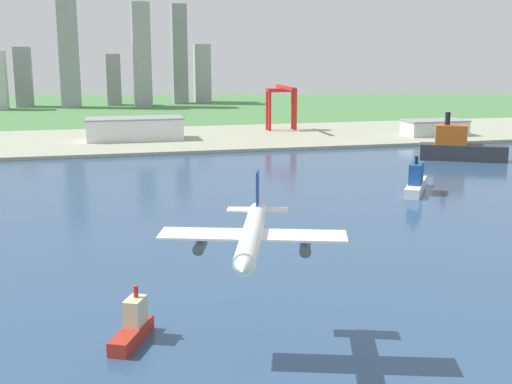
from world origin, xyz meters
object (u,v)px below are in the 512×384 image
(tugboat_small, at_px, (133,327))
(port_crane_red, at_px, (282,97))
(warehouse_main, at_px, (135,129))
(ferry_boat, at_px, (416,182))
(warehouse_annex, at_px, (435,127))
(airplane_landing, at_px, (252,236))
(container_barge, at_px, (460,147))

(tugboat_small, relative_size, port_crane_red, 0.39)
(warehouse_main, bearing_deg, ferry_boat, -58.97)
(warehouse_annex, bearing_deg, warehouse_main, 173.24)
(tugboat_small, relative_size, warehouse_annex, 0.39)
(tugboat_small, xyz_separation_m, port_crane_red, (142.25, 377.75, 25.51))
(ferry_boat, relative_size, port_crane_red, 0.76)
(airplane_landing, bearing_deg, port_crane_red, 73.58)
(container_barge, xyz_separation_m, port_crane_red, (-72.98, 155.34, 21.11))
(port_crane_red, relative_size, warehouse_annex, 0.99)
(port_crane_red, bearing_deg, ferry_boat, -89.29)
(ferry_boat, bearing_deg, container_barge, 49.18)
(container_barge, xyz_separation_m, warehouse_annex, (34.79, 98.56, 0.22))
(airplane_landing, bearing_deg, warehouse_annex, 56.51)
(ferry_boat, distance_m, port_crane_red, 237.66)
(tugboat_small, distance_m, container_barge, 309.53)
(warehouse_main, bearing_deg, warehouse_annex, -6.76)
(airplane_landing, bearing_deg, ferry_boat, 53.14)
(warehouse_annex, bearing_deg, port_crane_red, 152.22)
(airplane_landing, bearing_deg, warehouse_main, 90.75)
(container_barge, xyz_separation_m, warehouse_main, (-194.45, 125.72, 2.50))
(ferry_boat, height_order, warehouse_annex, ferry_boat)
(tugboat_small, bearing_deg, warehouse_annex, 52.08)
(tugboat_small, distance_m, warehouse_main, 348.82)
(ferry_boat, bearing_deg, tugboat_small, -135.77)
(container_barge, bearing_deg, airplane_landing, -128.24)
(airplane_landing, xyz_separation_m, warehouse_annex, (224.45, 339.18, -21.70))
(airplane_landing, xyz_separation_m, ferry_boat, (119.62, 159.54, -24.73))
(port_crane_red, bearing_deg, container_barge, -64.84)
(ferry_boat, height_order, container_barge, container_barge)
(tugboat_small, bearing_deg, ferry_boat, 44.23)
(ferry_boat, distance_m, warehouse_main, 241.41)
(airplane_landing, distance_m, warehouse_annex, 407.30)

